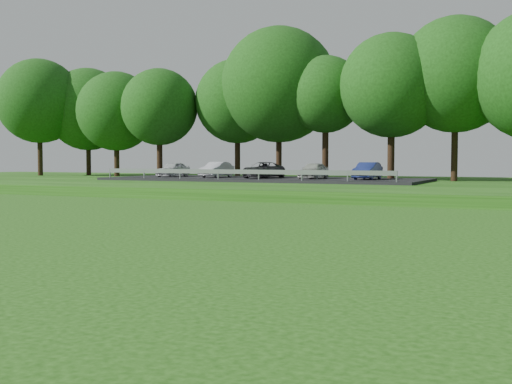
% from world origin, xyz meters
% --- Properties ---
extents(parking_lot, '(24.00, 9.00, 1.38)m').
position_xyz_m(parking_lot, '(-24.02, 32.80, 1.02)').
color(parking_lot, black).
rests_on(parking_lot, berm).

